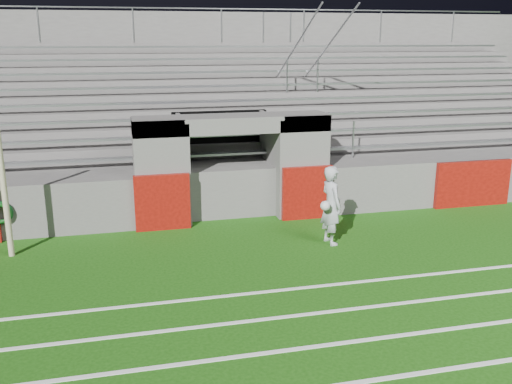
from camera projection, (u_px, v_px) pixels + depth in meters
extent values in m
plane|color=#17480C|center=(268.00, 269.00, 11.29)|extent=(90.00, 90.00, 0.00)
cylinder|color=#BCB18B|center=(4.00, 190.00, 11.62)|extent=(0.12, 0.12, 2.88)
cube|color=white|center=(345.00, 384.00, 7.54)|extent=(28.00, 0.09, 0.01)
cube|color=white|center=(319.00, 346.00, 8.47)|extent=(28.00, 0.09, 0.01)
cube|color=white|center=(299.00, 315.00, 9.41)|extent=(28.00, 0.09, 0.01)
cube|color=white|center=(282.00, 290.00, 10.35)|extent=(28.00, 0.09, 0.01)
cube|color=#575552|center=(506.00, 179.00, 15.86)|extent=(10.60, 0.35, 1.25)
cube|color=#575552|center=(159.00, 171.00, 13.81)|extent=(1.20, 1.00, 2.60)
cube|color=#575552|center=(301.00, 164.00, 14.64)|extent=(1.20, 1.00, 2.60)
cube|color=black|center=(220.00, 156.00, 15.83)|extent=(2.60, 0.20, 2.50)
cube|color=#575552|center=(183.00, 167.00, 14.54)|extent=(0.10, 2.20, 2.50)
cube|color=#575552|center=(270.00, 162.00, 15.06)|extent=(0.10, 2.20, 2.50)
cube|color=#575552|center=(232.00, 124.00, 13.94)|extent=(4.80, 1.00, 0.40)
cube|color=#575552|center=(208.00, 146.00, 17.87)|extent=(26.00, 8.00, 0.20)
cube|color=#575552|center=(208.00, 165.00, 18.04)|extent=(26.00, 8.00, 1.05)
cube|color=#620C08|center=(162.00, 202.00, 13.46)|extent=(1.30, 0.15, 1.35)
cube|color=#620C08|center=(307.00, 193.00, 14.28)|extent=(1.30, 0.15, 1.35)
cube|color=#620C08|center=(472.00, 184.00, 15.37)|extent=(2.20, 0.15, 1.25)
cube|color=gray|center=(225.00, 154.00, 15.05)|extent=(23.00, 0.28, 0.06)
cube|color=#575552|center=(219.00, 149.00, 15.85)|extent=(24.00, 0.75, 0.38)
cube|color=gray|center=(220.00, 135.00, 15.65)|extent=(23.00, 0.28, 0.06)
cube|color=#575552|center=(215.00, 138.00, 16.51)|extent=(24.00, 0.75, 0.76)
cube|color=gray|center=(215.00, 117.00, 16.25)|extent=(23.00, 0.28, 0.06)
cube|color=#575552|center=(210.00, 127.00, 17.16)|extent=(24.00, 0.75, 1.14)
cube|color=gray|center=(210.00, 101.00, 16.86)|extent=(23.00, 0.28, 0.06)
cube|color=#575552|center=(206.00, 118.00, 17.81)|extent=(24.00, 0.75, 1.52)
cube|color=gray|center=(206.00, 86.00, 17.46)|extent=(23.00, 0.28, 0.06)
cube|color=#575552|center=(203.00, 109.00, 18.47)|extent=(24.00, 0.75, 1.90)
cube|color=gray|center=(202.00, 72.00, 18.06)|extent=(23.00, 0.28, 0.06)
cube|color=#575552|center=(199.00, 100.00, 19.12)|extent=(24.00, 0.75, 2.28)
cube|color=gray|center=(199.00, 59.00, 18.67)|extent=(23.00, 0.28, 0.06)
cube|color=#575552|center=(196.00, 93.00, 19.77)|extent=(24.00, 0.75, 2.66)
cube|color=gray|center=(195.00, 47.00, 19.27)|extent=(23.00, 0.28, 0.06)
cube|color=#575552|center=(193.00, 89.00, 20.39)|extent=(26.00, 0.60, 5.29)
cylinder|color=#A5A8AD|center=(318.00, 141.00, 15.29)|extent=(0.05, 0.05, 1.00)
cylinder|color=#A5A8AD|center=(287.00, 76.00, 17.70)|extent=(0.05, 0.05, 1.00)
cylinder|color=#A5A8AD|center=(263.00, 27.00, 20.11)|extent=(0.05, 0.05, 1.00)
cylinder|color=#A5A8AD|center=(287.00, 60.00, 17.57)|extent=(0.05, 6.02, 3.08)
cylinder|color=#A5A8AD|center=(353.00, 139.00, 15.52)|extent=(0.05, 0.05, 1.00)
cylinder|color=#A5A8AD|center=(317.00, 76.00, 17.93)|extent=(0.05, 0.05, 1.00)
cylinder|color=#A5A8AD|center=(290.00, 27.00, 20.34)|extent=(0.05, 0.05, 1.00)
cylinder|color=#A5A8AD|center=(318.00, 59.00, 17.80)|extent=(0.05, 6.02, 3.08)
cylinder|color=#A5A8AD|center=(38.00, 24.00, 18.39)|extent=(0.05, 0.05, 1.10)
cylinder|color=#A5A8AD|center=(133.00, 25.00, 19.07)|extent=(0.05, 0.05, 1.10)
cylinder|color=#A5A8AD|center=(221.00, 25.00, 19.76)|extent=(0.05, 0.05, 1.10)
cylinder|color=#A5A8AD|center=(304.00, 26.00, 20.44)|extent=(0.05, 0.05, 1.10)
cylinder|color=#A5A8AD|center=(381.00, 26.00, 21.13)|extent=(0.05, 0.05, 1.10)
cylinder|color=#A5A8AD|center=(453.00, 26.00, 21.82)|extent=(0.05, 0.05, 1.10)
cylinder|color=#A5A8AD|center=(192.00, 8.00, 19.38)|extent=(24.00, 0.05, 0.05)
imported|color=#A9ACB3|center=(331.00, 205.00, 12.51)|extent=(0.51, 0.70, 1.76)
sphere|color=silver|center=(325.00, 206.00, 12.13)|extent=(0.21, 0.21, 0.21)
torus|color=#0B3A16|center=(1.00, 213.00, 12.65)|extent=(0.53, 0.10, 0.53)
torus|color=#0C4011|center=(0.00, 213.00, 12.60)|extent=(0.48, 0.09, 0.48)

